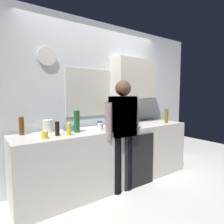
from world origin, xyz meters
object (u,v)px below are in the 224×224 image
(bottle_green_wine, at_px, (77,121))
(mixing_bowl, at_px, (71,127))
(bottle_olive_oil, at_px, (166,116))
(bottle_red_vinegar, at_px, (136,118))
(bottle_clear_soda, at_px, (114,117))
(storage_canister, at_px, (48,126))
(bottle_amber_beer, at_px, (22,126))
(cup_yellow_cup, at_px, (45,135))
(person_guest, at_px, (123,127))
(cup_white_mug, at_px, (100,127))
(person_at_sink, at_px, (123,127))
(coffee_maker, at_px, (128,119))
(cup_blue_mug, at_px, (100,124))
(bottle_dark_sauce, at_px, (57,129))
(dish_soap, at_px, (69,129))

(bottle_green_wine, xyz_separation_m, mixing_bowl, (-0.00, 0.20, -0.11))
(bottle_olive_oil, distance_m, bottle_red_vinegar, 0.60)
(bottle_clear_soda, height_order, bottle_red_vinegar, bottle_clear_soda)
(mixing_bowl, height_order, storage_canister, storage_canister)
(bottle_amber_beer, bearing_deg, cup_yellow_cup, -64.14)
(bottle_green_wine, bearing_deg, bottle_olive_oil, -4.12)
(bottle_amber_beer, height_order, bottle_red_vinegar, bottle_amber_beer)
(bottle_green_wine, xyz_separation_m, person_guest, (0.58, -0.27, -0.09))
(cup_yellow_cup, bearing_deg, bottle_clear_soda, 16.90)
(cup_white_mug, height_order, storage_canister, storage_canister)
(bottle_green_wine, distance_m, person_guest, 0.65)
(bottle_olive_oil, relative_size, person_guest, 0.16)
(bottle_amber_beer, height_order, bottle_green_wine, bottle_green_wine)
(mixing_bowl, relative_size, person_at_sink, 0.14)
(bottle_green_wine, height_order, cup_white_mug, bottle_green_wine)
(bottle_green_wine, bearing_deg, coffee_maker, -13.48)
(bottle_clear_soda, height_order, person_guest, person_guest)
(cup_blue_mug, relative_size, person_at_sink, 0.06)
(bottle_olive_oil, distance_m, bottle_green_wine, 1.71)
(coffee_maker, bearing_deg, person_at_sink, -152.23)
(bottle_olive_oil, xyz_separation_m, mixing_bowl, (-1.71, 0.32, -0.08))
(mixing_bowl, bearing_deg, storage_canister, 172.89)
(cup_white_mug, bearing_deg, bottle_olive_oil, -4.46)
(cup_white_mug, bearing_deg, storage_canister, 159.65)
(bottle_dark_sauce, height_order, cup_white_mug, bottle_dark_sauce)
(bottle_amber_beer, bearing_deg, person_at_sink, -22.90)
(coffee_maker, height_order, bottle_red_vinegar, coffee_maker)
(bottle_olive_oil, bearing_deg, bottle_amber_beer, 171.11)
(bottle_amber_beer, xyz_separation_m, cup_white_mug, (1.01, -0.26, -0.07))
(dish_soap, bearing_deg, bottle_olive_oil, -0.06)
(dish_soap, bearing_deg, person_guest, -11.56)
(bottle_red_vinegar, distance_m, person_at_sink, 0.64)
(bottle_clear_soda, height_order, person_at_sink, person_at_sink)
(cup_white_mug, height_order, mixing_bowl, cup_white_mug)
(bottle_dark_sauce, distance_m, storage_canister, 0.29)
(coffee_maker, bearing_deg, bottle_green_wine, 166.52)
(bottle_green_wine, distance_m, dish_soap, 0.22)
(coffee_maker, xyz_separation_m, dish_soap, (-0.92, 0.06, -0.07))
(bottle_olive_oil, relative_size, dish_soap, 1.39)
(mixing_bowl, height_order, person_at_sink, person_at_sink)
(cup_yellow_cup, bearing_deg, bottle_dark_sauce, 24.55)
(cup_blue_mug, height_order, storage_canister, storage_canister)
(bottle_amber_beer, relative_size, dish_soap, 1.28)
(bottle_amber_beer, height_order, cup_yellow_cup, bottle_amber_beer)
(bottle_green_wine, distance_m, cup_yellow_cup, 0.50)
(bottle_red_vinegar, xyz_separation_m, storage_canister, (-1.45, 0.18, -0.03))
(coffee_maker, bearing_deg, mixing_bowl, 153.60)
(storage_canister, bearing_deg, bottle_green_wine, -36.17)
(bottle_red_vinegar, bearing_deg, bottle_clear_soda, 149.06)
(bottle_red_vinegar, relative_size, bottle_green_wine, 0.73)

